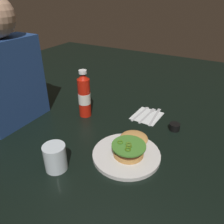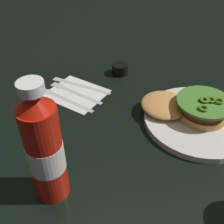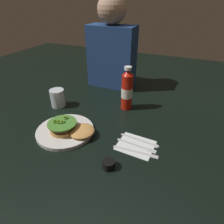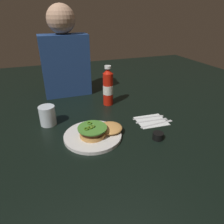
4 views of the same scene
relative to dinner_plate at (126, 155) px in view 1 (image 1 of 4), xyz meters
name	(u,v)px [view 1 (image 1 of 4)]	position (x,y,z in m)	size (l,w,h in m)	color
ground_plane	(121,139)	(0.09, 0.07, -0.01)	(3.00, 3.00, 0.00)	black
dinner_plate	(126,155)	(0.00, 0.00, 0.00)	(0.27, 0.27, 0.02)	silver
burger_sandwich	(131,145)	(0.03, 0.00, 0.03)	(0.23, 0.15, 0.05)	tan
ketchup_bottle	(84,96)	(0.19, 0.34, 0.11)	(0.06, 0.06, 0.25)	red
water_glass	(55,157)	(-0.19, 0.20, 0.04)	(0.08, 0.08, 0.10)	silver
condiment_cup	(175,127)	(0.28, -0.12, 0.01)	(0.05, 0.05, 0.03)	black
napkin	(147,116)	(0.34, 0.04, -0.01)	(0.16, 0.13, 0.00)	white
butter_knife	(155,115)	(0.37, 0.01, 0.00)	(0.20, 0.03, 0.00)	silver
fork_utensil	(149,114)	(0.36, 0.04, 0.00)	(0.18, 0.03, 0.00)	silver
spoon_utensil	(143,111)	(0.37, 0.08, 0.00)	(0.18, 0.04, 0.00)	silver
diner_person	(6,69)	(-0.02, 0.61, 0.26)	(0.32, 0.18, 0.58)	navy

